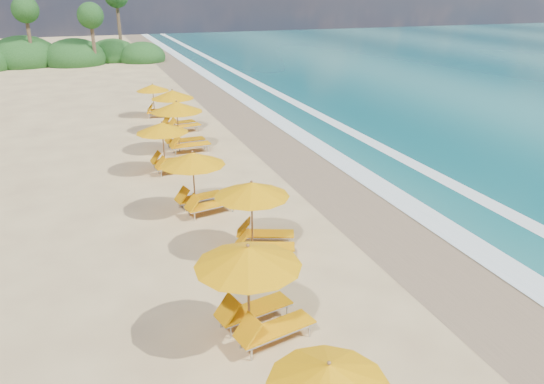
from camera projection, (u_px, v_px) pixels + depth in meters
name	position (u px, v px, depth m)	size (l,w,h in m)	color
ground	(272.00, 224.00, 18.82)	(160.00, 160.00, 0.00)	#D7B97E
wet_sand	(372.00, 209.00, 20.07)	(4.00, 160.00, 0.01)	#8C7353
surf_foam	(433.00, 199.00, 20.91)	(4.00, 160.00, 0.01)	white
station_3	(256.00, 285.00, 12.31)	(3.07, 2.96, 2.51)	olive
station_4	(258.00, 212.00, 16.44)	(3.05, 3.00, 2.37)	olive
station_5	(198.00, 178.00, 19.36)	(2.91, 2.79, 2.38)	olive
station_6	(167.00, 143.00, 23.65)	(2.65, 2.48, 2.33)	olive
station_7	(182.00, 123.00, 26.59)	(2.91, 2.72, 2.59)	olive
station_8	(176.00, 108.00, 30.24)	(2.90, 2.76, 2.44)	olive
station_9	(156.00, 98.00, 33.78)	(2.49, 2.36, 2.10)	olive
treeline	(34.00, 56.00, 55.27)	(25.80, 8.80, 9.74)	#163D14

